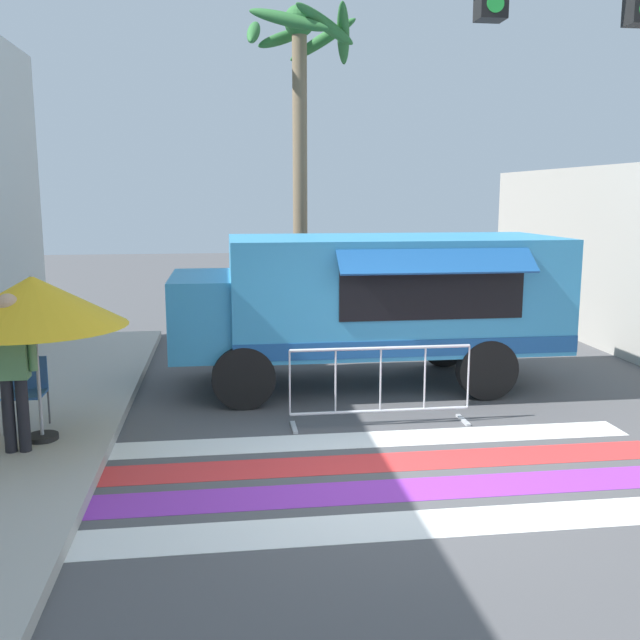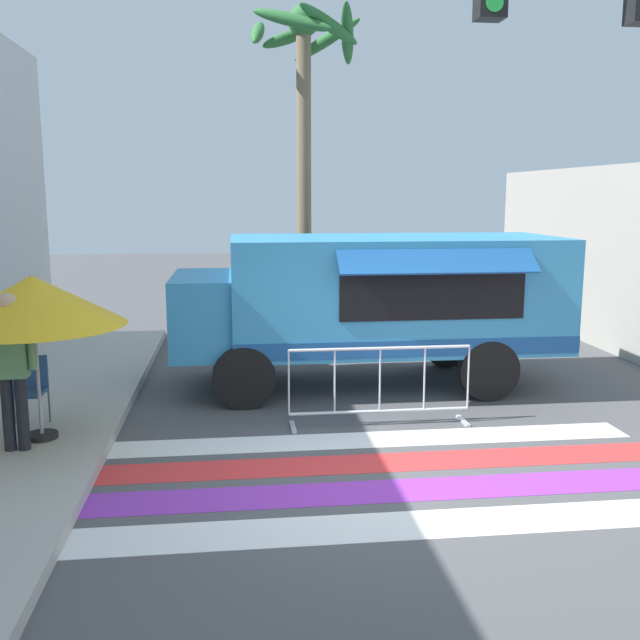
{
  "view_description": "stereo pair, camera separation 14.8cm",
  "coord_description": "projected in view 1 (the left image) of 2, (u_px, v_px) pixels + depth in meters",
  "views": [
    {
      "loc": [
        -1.72,
        -6.92,
        2.92
      ],
      "look_at": [
        -0.45,
        2.45,
        1.27
      ],
      "focal_mm": 40.0,
      "sensor_mm": 36.0,
      "label": 1
    },
    {
      "loc": [
        -1.57,
        -6.94,
        2.92
      ],
      "look_at": [
        -0.45,
        2.45,
        1.27
      ],
      "focal_mm": 40.0,
      "sensor_mm": 36.0,
      "label": 2
    }
  ],
  "objects": [
    {
      "name": "crosswalk_painted",
      "position": [
        393.0,
        475.0,
        7.53
      ],
      "size": [
        6.4,
        2.84,
        0.01
      ],
      "color": "white",
      "rests_on": "ground_plane"
    },
    {
      "name": "barricade_front",
      "position": [
        380.0,
        386.0,
        9.11
      ],
      "size": [
        2.36,
        0.44,
        1.03
      ],
      "color": "#B7BABF",
      "rests_on": "ground_plane"
    },
    {
      "name": "ground_plane",
      "position": [
        394.0,
        477.0,
        7.49
      ],
      "size": [
        60.0,
        60.0,
        0.0
      ],
      "primitive_type": "plane",
      "color": "#4C4C4F"
    },
    {
      "name": "vendor_person",
      "position": [
        12.0,
        362.0,
        7.7
      ],
      "size": [
        0.53,
        0.23,
        1.76
      ],
      "rotation": [
        0.0,
        0.0,
        0.29
      ],
      "color": "black",
      "rests_on": "sidewalk_left"
    },
    {
      "name": "folding_chair",
      "position": [
        27.0,
        386.0,
        8.6
      ],
      "size": [
        0.44,
        0.44,
        0.86
      ],
      "rotation": [
        0.0,
        0.0,
        0.38
      ],
      "color": "#4C4C51",
      "rests_on": "sidewalk_left"
    },
    {
      "name": "palm_tree",
      "position": [
        301.0,
        95.0,
        13.93
      ],
      "size": [
        2.33,
        2.4,
        6.54
      ],
      "color": "#7A664C",
      "rests_on": "ground_plane"
    },
    {
      "name": "food_truck",
      "position": [
        364.0,
        297.0,
        10.93
      ],
      "size": [
        5.84,
        2.7,
        2.3
      ],
      "color": "#338CBF",
      "rests_on": "ground_plane"
    },
    {
      "name": "patio_umbrella",
      "position": [
        33.0,
        302.0,
        7.97
      ],
      "size": [
        2.07,
        2.07,
        1.91
      ],
      "color": "black",
      "rests_on": "sidewalk_left"
    }
  ]
}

